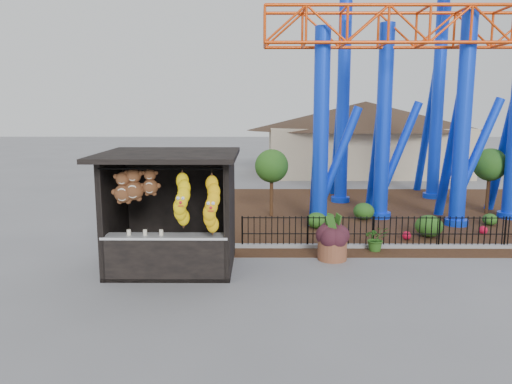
{
  "coord_description": "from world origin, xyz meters",
  "views": [
    {
      "loc": [
        -0.69,
        -11.77,
        4.28
      ],
      "look_at": [
        -0.77,
        1.5,
        2.0
      ],
      "focal_mm": 35.0,
      "sensor_mm": 36.0,
      "label": 1
    }
  ],
  "objects_px": {
    "prize_booth": "(171,214)",
    "potted_plant": "(376,238)",
    "roller_coaster": "(409,50)",
    "terracotta_planter": "(332,249)"
  },
  "relations": [
    {
      "from": "prize_booth",
      "to": "potted_plant",
      "type": "bearing_deg",
      "value": 17.17
    },
    {
      "from": "roller_coaster",
      "to": "terracotta_planter",
      "type": "xyz_separation_m",
      "value": [
        -3.73,
        -6.38,
        -6.15
      ]
    },
    {
      "from": "roller_coaster",
      "to": "terracotta_planter",
      "type": "bearing_deg",
      "value": -120.35
    },
    {
      "from": "roller_coaster",
      "to": "potted_plant",
      "type": "distance_m",
      "value": 8.52
    },
    {
      "from": "prize_booth",
      "to": "potted_plant",
      "type": "xyz_separation_m",
      "value": [
        5.81,
        1.79,
        -1.14
      ]
    },
    {
      "from": "roller_coaster",
      "to": "potted_plant",
      "type": "height_order",
      "value": "roller_coaster"
    },
    {
      "from": "terracotta_planter",
      "to": "potted_plant",
      "type": "xyz_separation_m",
      "value": [
        1.43,
        0.85,
        0.09
      ]
    },
    {
      "from": "potted_plant",
      "to": "prize_booth",
      "type": "bearing_deg",
      "value": -164.25
    },
    {
      "from": "roller_coaster",
      "to": "terracotta_planter",
      "type": "relative_size",
      "value": 13.38
    },
    {
      "from": "roller_coaster",
      "to": "prize_booth",
      "type": "bearing_deg",
      "value": -137.92
    }
  ]
}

